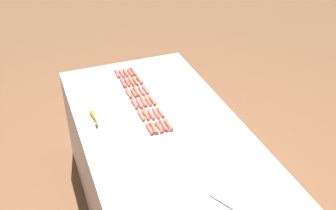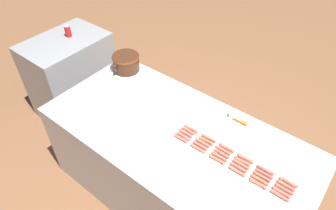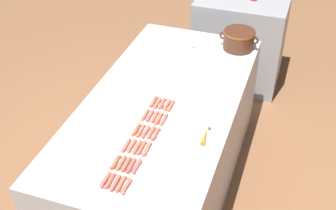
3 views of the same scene
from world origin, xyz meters
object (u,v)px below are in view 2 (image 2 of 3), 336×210
(hot_dog_19, at_px, (264,174))
(hot_dog_10, at_px, (200,146))
(serving_spoon, at_px, (107,94))
(hot_dog_7, at_px, (260,180))
(hot_dog_24, at_px, (289,182))
(hot_dog_23, at_px, (189,131))
(hot_dog_3, at_px, (217,159))
(hot_dog_26, at_px, (245,158))
(hot_dog_0, at_px, (280,196))
(hot_dog_1, at_px, (258,184))
(hot_dog_25, at_px, (265,170))
(soda_can, at_px, (68,31))
(hot_dog_2, at_px, (237,171))
(hot_dog_22, at_px, (206,141))
(hot_dog_29, at_px, (191,129))
(bean_pot, at_px, (126,62))
(hot_dog_15, at_px, (222,154))
(hot_dog_8, at_px, (238,167))
(hot_dog_14, at_px, (241,164))
(hot_dog_16, at_px, (203,143))
(hot_dog_4, at_px, (198,148))
(hot_dog_11, at_px, (184,136))
(hot_dog_5, at_px, (181,138))
(hot_dog_12, at_px, (284,189))
(hot_dog_20, at_px, (242,161))
(hot_dog_13, at_px, (262,177))
(hot_dog_6, at_px, (281,192))
(carrot, at_px, (236,120))
(hot_dog_18, at_px, (286,185))
(hot_dog_27, at_px, (227,148))
(hot_dog_21, at_px, (223,150))
(hot_dog_17, at_px, (186,133))
(back_cabinet, at_px, (72,76))

(hot_dog_19, bearing_deg, hot_dog_10, 97.69)
(serving_spoon, bearing_deg, hot_dog_7, -89.07)
(hot_dog_24, bearing_deg, hot_dog_23, 92.37)
(hot_dog_3, xyz_separation_m, hot_dog_26, (0.13, -0.16, 0.00))
(hot_dog_0, bearing_deg, hot_dog_1, 91.86)
(hot_dog_25, xyz_separation_m, soda_can, (0.25, 2.46, 0.14))
(hot_dog_2, distance_m, hot_dog_22, 0.34)
(hot_dog_24, bearing_deg, hot_dog_29, 90.20)
(hot_dog_10, xyz_separation_m, bean_pot, (0.37, 1.13, 0.08))
(hot_dog_1, distance_m, hot_dog_15, 0.33)
(hot_dog_15, bearing_deg, hot_dog_29, 78.55)
(hot_dog_8, bearing_deg, hot_dog_14, -2.69)
(hot_dog_16, distance_m, bean_pot, 1.18)
(hot_dog_2, relative_size, hot_dog_23, 1.00)
(hot_dog_4, distance_m, hot_dog_11, 0.16)
(hot_dog_5, xyz_separation_m, hot_dog_12, (0.07, -0.80, 0.00))
(hot_dog_26, distance_m, serving_spoon, 1.32)
(hot_dog_10, relative_size, hot_dog_20, 1.00)
(hot_dog_0, xyz_separation_m, soda_can, (0.38, 2.62, 0.14))
(hot_dog_0, bearing_deg, hot_dog_12, -4.22)
(hot_dog_26, bearing_deg, serving_spoon, 95.46)
(hot_dog_5, xyz_separation_m, hot_dog_13, (0.07, -0.64, 0.00))
(hot_dog_12, bearing_deg, hot_dog_6, 168.77)
(hot_dog_25, relative_size, hot_dog_26, 1.00)
(hot_dog_20, distance_m, carrot, 0.42)
(hot_dog_18, xyz_separation_m, hot_dog_22, (0.00, 0.63, 0.00))
(hot_dog_5, height_order, hot_dog_11, same)
(hot_dog_2, relative_size, hot_dog_27, 1.00)
(hot_dog_27, bearing_deg, hot_dog_13, -102.52)
(hot_dog_2, relative_size, hot_dog_21, 1.00)
(hot_dog_11, distance_m, hot_dog_16, 0.16)
(hot_dog_10, bearing_deg, bean_pot, 71.71)
(hot_dog_17, distance_m, hot_dog_18, 0.80)
(hot_dog_6, xyz_separation_m, hot_dog_25, (0.10, 0.16, 0.00))
(hot_dog_1, bearing_deg, hot_dog_24, -49.04)
(hot_dog_8, height_order, hot_dog_10, same)
(hot_dog_12, bearing_deg, hot_dog_1, 114.07)
(hot_dog_20, distance_m, soda_can, 2.32)
(hot_dog_22, relative_size, hot_dog_27, 1.00)
(hot_dog_16, bearing_deg, hot_dog_22, -14.95)
(hot_dog_2, distance_m, hot_dog_15, 0.17)
(hot_dog_7, relative_size, hot_dog_25, 1.00)
(bean_pot, bearing_deg, hot_dog_4, -109.84)
(hot_dog_20, height_order, hot_dog_24, same)
(hot_dog_10, xyz_separation_m, hot_dog_13, (0.03, -0.48, 0.00))
(hot_dog_25, relative_size, carrot, 0.72)
(hot_dog_23, distance_m, serving_spoon, 0.84)
(hot_dog_27, bearing_deg, hot_dog_17, 102.28)
(hot_dog_8, bearing_deg, back_cabinet, 83.82)
(hot_dog_23, bearing_deg, hot_dog_15, -96.07)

